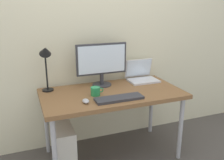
{
  "coord_description": "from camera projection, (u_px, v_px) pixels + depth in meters",
  "views": [
    {
      "loc": [
        -0.81,
        -2.13,
        1.53
      ],
      "look_at": [
        0.0,
        0.0,
        0.83
      ],
      "focal_mm": 39.7,
      "sensor_mm": 36.0,
      "label": 1
    }
  ],
  "objects": [
    {
      "name": "ground_plane",
      "position": [
        112.0,
        154.0,
        2.63
      ],
      "size": [
        6.0,
        6.0,
        0.0
      ],
      "primitive_type": "plane",
      "color": "#4C4742"
    },
    {
      "name": "back_wall",
      "position": [
        98.0,
        26.0,
        2.61
      ],
      "size": [
        4.4,
        0.04,
        2.6
      ],
      "primitive_type": "cube",
      "color": "beige",
      "rests_on": "ground_plane"
    },
    {
      "name": "desk",
      "position": [
        112.0,
        98.0,
        2.44
      ],
      "size": [
        1.36,
        0.71,
        0.71
      ],
      "color": "brown",
      "rests_on": "ground_plane"
    },
    {
      "name": "monitor",
      "position": [
        102.0,
        62.0,
        2.53
      ],
      "size": [
        0.53,
        0.2,
        0.44
      ],
      "color": "#333338",
      "rests_on": "desk"
    },
    {
      "name": "laptop",
      "position": [
        141.0,
        75.0,
        2.77
      ],
      "size": [
        0.32,
        0.26,
        0.23
      ],
      "color": "silver",
      "rests_on": "desk"
    },
    {
      "name": "desk_lamp",
      "position": [
        46.0,
        58.0,
        2.32
      ],
      "size": [
        0.11,
        0.16,
        0.47
      ],
      "color": "black",
      "rests_on": "desk"
    },
    {
      "name": "keyboard",
      "position": [
        119.0,
        98.0,
        2.22
      ],
      "size": [
        0.44,
        0.14,
        0.02
      ],
      "primitive_type": "cube",
      "color": "#333338",
      "rests_on": "desk"
    },
    {
      "name": "mouse",
      "position": [
        86.0,
        101.0,
        2.14
      ],
      "size": [
        0.06,
        0.09,
        0.03
      ],
      "primitive_type": "ellipsoid",
      "color": "#B2B2B7",
      "rests_on": "desk"
    },
    {
      "name": "coffee_mug",
      "position": [
        96.0,
        91.0,
        2.31
      ],
      "size": [
        0.12,
        0.09,
        0.08
      ],
      "color": "#268C4C",
      "rests_on": "desk"
    },
    {
      "name": "computer_tower",
      "position": [
        64.0,
        147.0,
        2.37
      ],
      "size": [
        0.18,
        0.36,
        0.42
      ],
      "primitive_type": "cube",
      "color": "silver",
      "rests_on": "ground_plane"
    }
  ]
}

